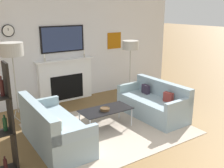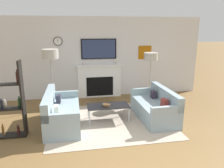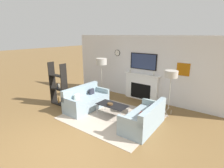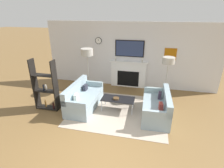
# 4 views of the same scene
# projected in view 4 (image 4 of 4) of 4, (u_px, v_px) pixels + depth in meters

# --- Properties ---
(ground_plane) EXTENTS (60.00, 60.00, 0.00)m
(ground_plane) POSITION_uv_depth(u_px,v_px,m) (101.00, 157.00, 3.97)
(ground_plane) COLOR brown
(fireplace_wall) EXTENTS (7.21, 0.28, 2.70)m
(fireplace_wall) POSITION_uv_depth(u_px,v_px,m) (129.00, 58.00, 7.31)
(fireplace_wall) COLOR silver
(fireplace_wall) RESTS_ON ground_plane
(area_rug) EXTENTS (3.04, 2.52, 0.01)m
(area_rug) POSITION_uv_depth(u_px,v_px,m) (119.00, 111.00, 5.78)
(area_rug) COLOR #B1A08E
(area_rug) RESTS_ON ground_plane
(couch_left) EXTENTS (0.80, 1.75, 0.85)m
(couch_left) POSITION_uv_depth(u_px,v_px,m) (84.00, 99.00, 5.92)
(couch_left) COLOR #8BA1AB
(couch_left) RESTS_ON ground_plane
(couch_right) EXTENTS (0.83, 1.67, 0.80)m
(couch_right) POSITION_uv_depth(u_px,v_px,m) (157.00, 108.00, 5.42)
(couch_right) COLOR #8BA1AB
(couch_right) RESTS_ON ground_plane
(coffee_table) EXTENTS (1.07, 0.54, 0.41)m
(coffee_table) POSITION_uv_depth(u_px,v_px,m) (118.00, 99.00, 5.72)
(coffee_table) COLOR black
(coffee_table) RESTS_ON ground_plane
(decorative_bowl) EXTENTS (0.20, 0.20, 0.06)m
(decorative_bowl) POSITION_uv_depth(u_px,v_px,m) (116.00, 98.00, 5.66)
(decorative_bowl) COLOR #4F3721
(decorative_bowl) RESTS_ON coffee_table
(floor_lamp_left) EXTENTS (0.46, 0.46, 1.77)m
(floor_lamp_left) POSITION_uv_depth(u_px,v_px,m) (87.00, 53.00, 6.62)
(floor_lamp_left) COLOR #9E998E
(floor_lamp_left) RESTS_ON ground_plane
(floor_lamp_right) EXTENTS (0.42, 0.42, 1.60)m
(floor_lamp_right) POSITION_uv_depth(u_px,v_px,m) (169.00, 61.00, 6.05)
(floor_lamp_right) COLOR #9E998E
(floor_lamp_right) RESTS_ON ground_plane
(shelf_unit) EXTENTS (0.79, 0.28, 1.69)m
(shelf_unit) POSITION_uv_depth(u_px,v_px,m) (46.00, 87.00, 5.65)
(shelf_unit) COLOR black
(shelf_unit) RESTS_ON ground_plane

